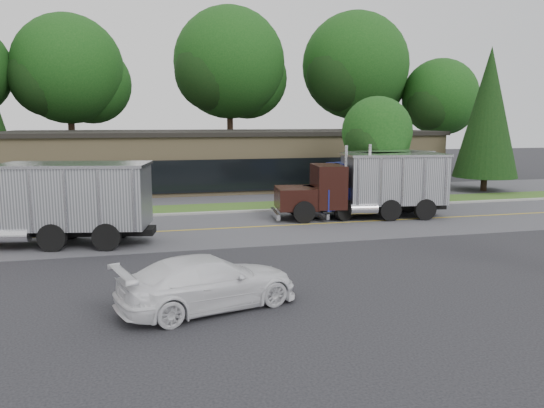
{
  "coord_description": "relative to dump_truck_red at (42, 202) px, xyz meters",
  "views": [
    {
      "loc": [
        -4.3,
        -15.52,
        5.09
      ],
      "look_at": [
        0.74,
        4.69,
        1.8
      ],
      "focal_mm": 35.0,
      "sensor_mm": 36.0,
      "label": 1
    }
  ],
  "objects": [
    {
      "name": "dump_truck_maroon",
      "position": [
        15.72,
        2.6,
        -0.0
      ],
      "size": [
        9.16,
        3.58,
        3.36
      ],
      "rotation": [
        0.0,
        0.0,
        3.03
      ],
      "color": "black",
      "rests_on": "ground"
    },
    {
      "name": "tree_far_b",
      "position": [
        -1.58,
        26.66,
        7.19
      ],
      "size": [
        9.89,
        9.31,
        14.11
      ],
      "color": "#382619",
      "rests_on": "ground"
    },
    {
      "name": "dump_truck_red",
      "position": [
        0.0,
        0.0,
        0.0
      ],
      "size": [
        10.28,
        4.33,
        3.36
      ],
      "rotation": [
        0.0,
        0.0,
        2.95
      ],
      "color": "black",
      "rests_on": "ground"
    },
    {
      "name": "tree_far_c",
      "position": [
        12.43,
        26.67,
        8.02
      ],
      "size": [
        10.8,
        10.17,
        15.41
      ],
      "color": "#382619",
      "rests_on": "ground"
    },
    {
      "name": "grass_verge",
      "position": [
        8.27,
        7.54,
        -1.81
      ],
      "size": [
        60.0,
        3.4,
        0.03
      ],
      "primitive_type": "cube",
      "color": "#31581E",
      "rests_on": "ground"
    },
    {
      "name": "ground",
      "position": [
        8.27,
        -7.46,
        -1.81
      ],
      "size": [
        140.0,
        140.0,
        0.0
      ],
      "primitive_type": "plane",
      "color": "#35353A",
      "rests_on": "ground"
    },
    {
      "name": "road",
      "position": [
        8.27,
        1.54,
        -1.81
      ],
      "size": [
        60.0,
        8.0,
        0.02
      ],
      "primitive_type": "cube",
      "color": "slate",
      "rests_on": "ground"
    },
    {
      "name": "tree_verge",
      "position": [
        18.34,
        7.59,
        2.38
      ],
      "size": [
        4.61,
        4.34,
        6.58
      ],
      "color": "#382619",
      "rests_on": "ground"
    },
    {
      "name": "curb",
      "position": [
        8.27,
        5.74,
        -1.81
      ],
      "size": [
        60.0,
        0.3,
        0.12
      ],
      "primitive_type": "cube",
      "color": "#9E9E99",
      "rests_on": "ground"
    },
    {
      "name": "strip_mall",
      "position": [
        10.27,
        18.54,
        0.19
      ],
      "size": [
        32.0,
        12.0,
        4.0
      ],
      "primitive_type": "cube",
      "color": "#99845E",
      "rests_on": "ground"
    },
    {
      "name": "dump_truck_blue",
      "position": [
        16.66,
        4.11,
        -0.01
      ],
      "size": [
        7.9,
        4.74,
        3.36
      ],
      "rotation": [
        0.0,
        0.0,
        3.46
      ],
      "color": "black",
      "rests_on": "ground"
    },
    {
      "name": "evergreen_right",
      "position": [
        28.27,
        10.54,
        3.83
      ],
      "size": [
        4.52,
        4.52,
        10.27
      ],
      "color": "#382619",
      "rests_on": "ground"
    },
    {
      "name": "center_line",
      "position": [
        8.27,
        1.54,
        -1.81
      ],
      "size": [
        60.0,
        0.12,
        0.01
      ],
      "primitive_type": "cube",
      "color": "gold",
      "rests_on": "ground"
    },
    {
      "name": "tree_far_e",
      "position": [
        32.38,
        23.63,
        5.19
      ],
      "size": [
        7.7,
        7.24,
        10.98
      ],
      "color": "#382619",
      "rests_on": "ground"
    },
    {
      "name": "tree_far_d",
      "position": [
        24.43,
        25.67,
        7.97
      ],
      "size": [
        10.74,
        10.11,
        15.32
      ],
      "color": "#382619",
      "rests_on": "ground"
    },
    {
      "name": "far_parking",
      "position": [
        8.27,
        12.54,
        -1.81
      ],
      "size": [
        60.0,
        7.0,
        0.02
      ],
      "primitive_type": "cube",
      "color": "slate",
      "rests_on": "ground"
    },
    {
      "name": "rally_car",
      "position": [
        5.66,
        -9.04,
        -1.09
      ],
      "size": [
        5.38,
        3.4,
        1.45
      ],
      "primitive_type": "imported",
      "rotation": [
        0.0,
        0.0,
        1.87
      ],
      "color": "white",
      "rests_on": "ground"
    }
  ]
}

